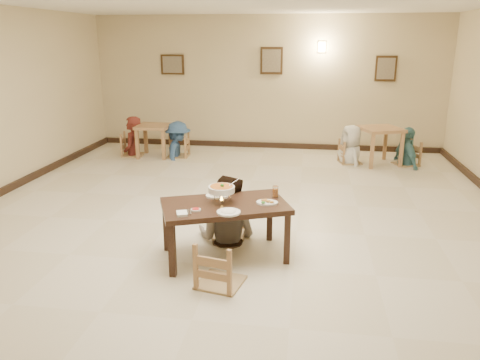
% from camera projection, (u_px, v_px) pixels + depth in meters
% --- Properties ---
extents(floor, '(10.00, 10.00, 0.00)m').
position_uv_depth(floor, '(231.00, 227.00, 6.38)').
color(floor, beige).
rests_on(floor, ground).
extents(wall_back, '(10.00, 0.00, 10.00)m').
position_uv_depth(wall_back, '(267.00, 83.00, 10.68)').
color(wall_back, beige).
rests_on(wall_back, floor).
extents(baseboard_back, '(8.00, 0.06, 0.12)m').
position_uv_depth(baseboard_back, '(266.00, 145.00, 11.07)').
color(baseboard_back, black).
rests_on(baseboard_back, floor).
extents(picture_a, '(0.55, 0.04, 0.45)m').
position_uv_depth(picture_a, '(172.00, 65.00, 10.83)').
color(picture_a, '#342213').
rests_on(picture_a, wall_back).
extents(picture_b, '(0.50, 0.04, 0.60)m').
position_uv_depth(picture_b, '(271.00, 61.00, 10.48)').
color(picture_b, '#342213').
rests_on(picture_b, wall_back).
extents(picture_c, '(0.45, 0.04, 0.55)m').
position_uv_depth(picture_c, '(386.00, 69.00, 10.17)').
color(picture_c, '#342213').
rests_on(picture_c, wall_back).
extents(wall_sconce, '(0.16, 0.05, 0.22)m').
position_uv_depth(wall_sconce, '(322.00, 47.00, 10.24)').
color(wall_sconce, '#FFD88C').
rests_on(wall_sconce, wall_back).
extents(main_table, '(1.61, 1.26, 0.66)m').
position_uv_depth(main_table, '(225.00, 210.00, 5.36)').
color(main_table, '#341E14').
rests_on(main_table, floor).
extents(chair_far, '(0.41, 0.41, 0.87)m').
position_uv_depth(chair_far, '(229.00, 204.00, 6.01)').
color(chair_far, tan).
rests_on(chair_far, floor).
extents(chair_near, '(0.45, 0.45, 0.95)m').
position_uv_depth(chair_near, '(220.00, 242.00, 4.78)').
color(chair_near, tan).
rests_on(chair_near, floor).
extents(main_diner, '(0.94, 0.81, 1.69)m').
position_uv_depth(main_diner, '(226.00, 176.00, 5.78)').
color(main_diner, gray).
rests_on(main_diner, floor).
extents(curry_warmer, '(0.34, 0.30, 0.27)m').
position_uv_depth(curry_warmer, '(222.00, 189.00, 5.32)').
color(curry_warmer, silver).
rests_on(curry_warmer, main_table).
extents(rice_plate_far, '(0.27, 0.27, 0.06)m').
position_uv_depth(rice_plate_far, '(217.00, 196.00, 5.56)').
color(rice_plate_far, white).
rests_on(rice_plate_far, main_table).
extents(rice_plate_near, '(0.26, 0.26, 0.06)m').
position_uv_depth(rice_plate_near, '(229.00, 212.00, 5.04)').
color(rice_plate_near, white).
rests_on(rice_plate_near, main_table).
extents(fried_plate, '(0.25, 0.25, 0.05)m').
position_uv_depth(fried_plate, '(267.00, 202.00, 5.34)').
color(fried_plate, white).
rests_on(fried_plate, main_table).
extents(chili_dish, '(0.11, 0.11, 0.02)m').
position_uv_depth(chili_dish, '(196.00, 210.00, 5.12)').
color(chili_dish, white).
rests_on(chili_dish, main_table).
extents(napkin_cutlery, '(0.18, 0.24, 0.03)m').
position_uv_depth(napkin_cutlery, '(182.00, 213.00, 5.00)').
color(napkin_cutlery, white).
rests_on(napkin_cutlery, main_table).
extents(drink_glass, '(0.07, 0.07, 0.14)m').
position_uv_depth(drink_glass, '(275.00, 192.00, 5.54)').
color(drink_glass, white).
rests_on(drink_glass, main_table).
extents(bg_table_left, '(0.71, 0.71, 0.69)m').
position_uv_depth(bg_table_left, '(154.00, 131.00, 10.09)').
color(bg_table_left, '#A87B50').
rests_on(bg_table_left, floor).
extents(bg_table_right, '(0.98, 0.98, 0.76)m').
position_uv_depth(bg_table_right, '(380.00, 134.00, 9.44)').
color(bg_table_right, '#A87B50').
rests_on(bg_table_right, floor).
extents(bg_chair_ll, '(0.45, 0.45, 0.95)m').
position_uv_depth(bg_chair_ll, '(132.00, 134.00, 10.20)').
color(bg_chair_ll, tan).
rests_on(bg_chair_ll, floor).
extents(bg_chair_lr, '(0.44, 0.44, 0.95)m').
position_uv_depth(bg_chair_lr, '(178.00, 135.00, 10.10)').
color(bg_chair_lr, tan).
rests_on(bg_chair_lr, floor).
extents(bg_chair_rl, '(0.42, 0.42, 0.90)m').
position_uv_depth(bg_chair_rl, '(351.00, 142.00, 9.59)').
color(bg_chair_rl, tan).
rests_on(bg_chair_rl, floor).
extents(bg_chair_rr, '(0.43, 0.43, 0.92)m').
position_uv_depth(bg_chair_rr, '(408.00, 143.00, 9.43)').
color(bg_chair_rr, tan).
rests_on(bg_chair_rr, floor).
extents(bg_diner_a, '(0.48, 0.67, 1.73)m').
position_uv_depth(bg_diner_a, '(131.00, 117.00, 10.09)').
color(bg_diner_a, '#5C201B').
rests_on(bg_diner_a, floor).
extents(bg_diner_b, '(0.68, 1.06, 1.55)m').
position_uv_depth(bg_diner_b, '(177.00, 121.00, 10.01)').
color(bg_diner_b, '#3A629A').
rests_on(bg_diner_b, floor).
extents(bg_diner_c, '(0.74, 0.90, 1.59)m').
position_uv_depth(bg_diner_c, '(352.00, 125.00, 9.49)').
color(bg_diner_c, silver).
rests_on(bg_diner_c, floor).
extents(bg_diner_d, '(0.62, 0.98, 1.56)m').
position_uv_depth(bg_diner_d, '(409.00, 127.00, 9.34)').
color(bg_diner_d, teal).
rests_on(bg_diner_d, floor).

